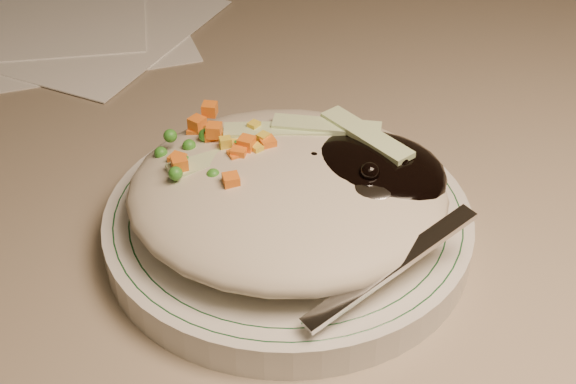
# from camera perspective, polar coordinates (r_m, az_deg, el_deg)

# --- Properties ---
(desk) EXTENTS (1.40, 0.70, 0.74)m
(desk) POSITION_cam_1_polar(r_m,az_deg,el_deg) (0.77, 7.57, -6.71)
(desk) COLOR gray
(desk) RESTS_ON ground
(plate) EXTENTS (0.23, 0.23, 0.02)m
(plate) POSITION_cam_1_polar(r_m,az_deg,el_deg) (0.50, 0.00, -2.35)
(plate) COLOR silver
(plate) RESTS_ON desk
(plate_rim) EXTENTS (0.22, 0.22, 0.00)m
(plate_rim) POSITION_cam_1_polar(r_m,az_deg,el_deg) (0.49, 0.00, -1.47)
(plate_rim) COLOR #144723
(plate_rim) RESTS_ON plate
(meal) EXTENTS (0.20, 0.19, 0.05)m
(meal) POSITION_cam_1_polar(r_m,az_deg,el_deg) (0.48, 0.49, 0.44)
(meal) COLOR beige
(meal) RESTS_ON plate
(papers) EXTENTS (0.40, 0.34, 0.00)m
(papers) POSITION_cam_1_polar(r_m,az_deg,el_deg) (0.81, -18.93, 11.49)
(papers) COLOR white
(papers) RESTS_ON desk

